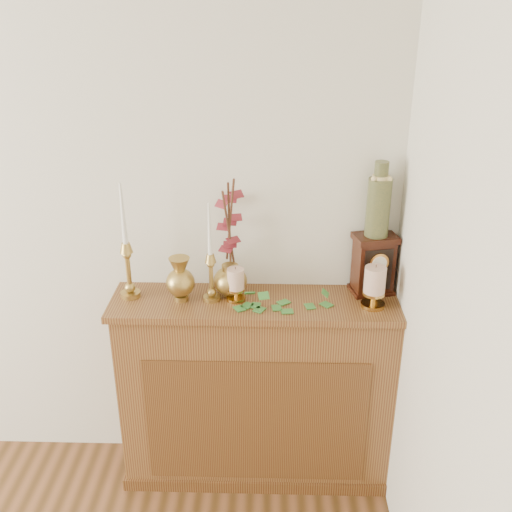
{
  "coord_description": "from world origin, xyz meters",
  "views": [
    {
      "loc": [
        1.46,
        -0.13,
        2.14
      ],
      "look_at": [
        1.4,
        2.05,
        1.16
      ],
      "focal_mm": 42.0,
      "sensor_mm": 36.0,
      "label": 1
    }
  ],
  "objects_px": {
    "candlestick_left": "(127,261)",
    "ceramic_vase": "(379,203)",
    "ginger_jar": "(230,240)",
    "candlestick_center": "(211,270)",
    "mantel_clock": "(373,265)",
    "bud_vase": "(180,280)"
  },
  "relations": [
    {
      "from": "candlestick_left",
      "to": "ceramic_vase",
      "type": "height_order",
      "value": "ceramic_vase"
    },
    {
      "from": "ginger_jar",
      "to": "ceramic_vase",
      "type": "height_order",
      "value": "ceramic_vase"
    },
    {
      "from": "candlestick_center",
      "to": "mantel_clock",
      "type": "height_order",
      "value": "candlestick_center"
    },
    {
      "from": "candlestick_left",
      "to": "mantel_clock",
      "type": "distance_m",
      "value": 1.04
    },
    {
      "from": "candlestick_center",
      "to": "ceramic_vase",
      "type": "bearing_deg",
      "value": 7.9
    },
    {
      "from": "candlestick_center",
      "to": "bud_vase",
      "type": "relative_size",
      "value": 2.22
    },
    {
      "from": "bud_vase",
      "to": "mantel_clock",
      "type": "bearing_deg",
      "value": 6.87
    },
    {
      "from": "bud_vase",
      "to": "mantel_clock",
      "type": "distance_m",
      "value": 0.82
    },
    {
      "from": "candlestick_center",
      "to": "mantel_clock",
      "type": "relative_size",
      "value": 1.63
    },
    {
      "from": "candlestick_left",
      "to": "ginger_jar",
      "type": "xyz_separation_m",
      "value": [
        0.43,
        0.06,
        0.07
      ]
    },
    {
      "from": "ginger_jar",
      "to": "mantel_clock",
      "type": "distance_m",
      "value": 0.62
    },
    {
      "from": "candlestick_center",
      "to": "bud_vase",
      "type": "height_order",
      "value": "candlestick_center"
    },
    {
      "from": "ginger_jar",
      "to": "mantel_clock",
      "type": "relative_size",
      "value": 2.02
    },
    {
      "from": "bud_vase",
      "to": "ginger_jar",
      "type": "height_order",
      "value": "ginger_jar"
    },
    {
      "from": "ginger_jar",
      "to": "mantel_clock",
      "type": "bearing_deg",
      "value": 0.83
    },
    {
      "from": "bud_vase",
      "to": "ginger_jar",
      "type": "distance_m",
      "value": 0.27
    },
    {
      "from": "ginger_jar",
      "to": "bud_vase",
      "type": "bearing_deg",
      "value": -156.41
    },
    {
      "from": "candlestick_center",
      "to": "ginger_jar",
      "type": "bearing_deg",
      "value": 47.98
    },
    {
      "from": "candlestick_left",
      "to": "bud_vase",
      "type": "xyz_separation_m",
      "value": [
        0.22,
        -0.03,
        -0.07
      ]
    },
    {
      "from": "candlestick_left",
      "to": "candlestick_center",
      "type": "height_order",
      "value": "candlestick_left"
    },
    {
      "from": "mantel_clock",
      "to": "ceramic_vase",
      "type": "bearing_deg",
      "value": 90.0
    },
    {
      "from": "candlestick_center",
      "to": "ginger_jar",
      "type": "height_order",
      "value": "ginger_jar"
    }
  ]
}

